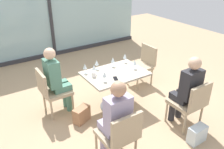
{
  "coord_description": "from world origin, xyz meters",
  "views": [
    {
      "loc": [
        -2.1,
        -3.11,
        2.59
      ],
      "look_at": [
        0.0,
        0.1,
        0.65
      ],
      "focal_mm": 37.44,
      "sensor_mm": 36.0,
      "label": 1
    }
  ],
  "objects_px": {
    "coffee_cup": "(94,74)",
    "person_front_left": "(115,117)",
    "handbag_1": "(82,115)",
    "wine_glass_3": "(85,67)",
    "chair_front_left": "(120,134)",
    "cell_phone_on_table": "(115,78)",
    "wine_glass_1": "(94,68)",
    "dining_table_main": "(115,83)",
    "handbag_0": "(197,134)",
    "person_far_left": "(56,78)",
    "chair_far_left": "(51,89)",
    "wine_glass_0": "(97,63)",
    "wine_glass_5": "(104,75)",
    "wine_glass_2": "(125,56)",
    "person_front_right": "(187,88)",
    "wine_glass_4": "(135,62)",
    "chair_front_right": "(191,102)",
    "wine_glass_6": "(113,60)",
    "chair_far_right": "(143,63)"
  },
  "relations": [
    {
      "from": "chair_front_right",
      "to": "wine_glass_5",
      "type": "relative_size",
      "value": 4.7
    },
    {
      "from": "person_front_right",
      "to": "dining_table_main",
      "type": "bearing_deg",
      "value": 123.56
    },
    {
      "from": "wine_glass_5",
      "to": "chair_far_right",
      "type": "bearing_deg",
      "value": 24.76
    },
    {
      "from": "chair_far_left",
      "to": "wine_glass_0",
      "type": "height_order",
      "value": "wine_glass_0"
    },
    {
      "from": "chair_far_left",
      "to": "chair_front_right",
      "type": "bearing_deg",
      "value": -42.75
    },
    {
      "from": "chair_front_right",
      "to": "wine_glass_0",
      "type": "xyz_separation_m",
      "value": [
        -0.9,
        1.46,
        0.37
      ]
    },
    {
      "from": "wine_glass_2",
      "to": "coffee_cup",
      "type": "bearing_deg",
      "value": -165.93
    },
    {
      "from": "dining_table_main",
      "to": "handbag_0",
      "type": "height_order",
      "value": "dining_table_main"
    },
    {
      "from": "wine_glass_2",
      "to": "chair_front_left",
      "type": "bearing_deg",
      "value": -127.79
    },
    {
      "from": "wine_glass_0",
      "to": "cell_phone_on_table",
      "type": "distance_m",
      "value": 0.52
    },
    {
      "from": "wine_glass_5",
      "to": "handbag_1",
      "type": "distance_m",
      "value": 0.84
    },
    {
      "from": "wine_glass_1",
      "to": "handbag_1",
      "type": "distance_m",
      "value": 0.85
    },
    {
      "from": "coffee_cup",
      "to": "person_front_left",
      "type": "bearing_deg",
      "value": -104.91
    },
    {
      "from": "chair_front_right",
      "to": "person_far_left",
      "type": "relative_size",
      "value": 0.69
    },
    {
      "from": "cell_phone_on_table",
      "to": "person_far_left",
      "type": "bearing_deg",
      "value": 162.44
    },
    {
      "from": "chair_far_left",
      "to": "wine_glass_5",
      "type": "height_order",
      "value": "wine_glass_5"
    },
    {
      "from": "handbag_1",
      "to": "wine_glass_3",
      "type": "bearing_deg",
      "value": 28.31
    },
    {
      "from": "chair_front_left",
      "to": "person_front_left",
      "type": "xyz_separation_m",
      "value": [
        0.0,
        0.11,
        0.2
      ]
    },
    {
      "from": "coffee_cup",
      "to": "handbag_1",
      "type": "distance_m",
      "value": 0.73
    },
    {
      "from": "wine_glass_6",
      "to": "chair_far_left",
      "type": "bearing_deg",
      "value": 169.51
    },
    {
      "from": "person_front_right",
      "to": "coffee_cup",
      "type": "bearing_deg",
      "value": 134.43
    },
    {
      "from": "chair_front_right",
      "to": "wine_glass_1",
      "type": "height_order",
      "value": "wine_glass_1"
    },
    {
      "from": "wine_glass_5",
      "to": "handbag_0",
      "type": "distance_m",
      "value": 1.73
    },
    {
      "from": "chair_front_right",
      "to": "chair_far_left",
      "type": "relative_size",
      "value": 1.0
    },
    {
      "from": "cell_phone_on_table",
      "to": "handbag_1",
      "type": "relative_size",
      "value": 0.48
    },
    {
      "from": "cell_phone_on_table",
      "to": "wine_glass_3",
      "type": "bearing_deg",
      "value": 146.71
    },
    {
      "from": "wine_glass_0",
      "to": "handbag_1",
      "type": "xyz_separation_m",
      "value": [
        -0.53,
        -0.36,
        -0.72
      ]
    },
    {
      "from": "chair_far_left",
      "to": "wine_glass_5",
      "type": "distance_m",
      "value": 1.03
    },
    {
      "from": "wine_glass_6",
      "to": "cell_phone_on_table",
      "type": "height_order",
      "value": "wine_glass_6"
    },
    {
      "from": "person_front_right",
      "to": "chair_far_left",
      "type": "bearing_deg",
      "value": 139.24
    },
    {
      "from": "person_front_left",
      "to": "cell_phone_on_table",
      "type": "xyz_separation_m",
      "value": [
        0.58,
        0.86,
        0.03
      ]
    },
    {
      "from": "wine_glass_1",
      "to": "wine_glass_4",
      "type": "xyz_separation_m",
      "value": [
        0.73,
        -0.21,
        0.0
      ]
    },
    {
      "from": "cell_phone_on_table",
      "to": "wine_glass_1",
      "type": "bearing_deg",
      "value": 143.88
    },
    {
      "from": "dining_table_main",
      "to": "wine_glass_2",
      "type": "relative_size",
      "value": 5.95
    },
    {
      "from": "chair_front_left",
      "to": "wine_glass_2",
      "type": "xyz_separation_m",
      "value": [
        1.11,
        1.43,
        0.37
      ]
    },
    {
      "from": "wine_glass_0",
      "to": "wine_glass_1",
      "type": "distance_m",
      "value": 0.21
    },
    {
      "from": "person_front_left",
      "to": "chair_far_left",
      "type": "bearing_deg",
      "value": 103.18
    },
    {
      "from": "person_front_left",
      "to": "wine_glass_1",
      "type": "distance_m",
      "value": 1.26
    },
    {
      "from": "chair_far_left",
      "to": "cell_phone_on_table",
      "type": "height_order",
      "value": "chair_far_left"
    },
    {
      "from": "person_far_left",
      "to": "wine_glass_2",
      "type": "distance_m",
      "value": 1.38
    },
    {
      "from": "wine_glass_2",
      "to": "wine_glass_3",
      "type": "relative_size",
      "value": 1.0
    },
    {
      "from": "wine_glass_2",
      "to": "handbag_1",
      "type": "relative_size",
      "value": 0.62
    },
    {
      "from": "person_front_left",
      "to": "coffee_cup",
      "type": "bearing_deg",
      "value": 75.09
    },
    {
      "from": "person_front_left",
      "to": "wine_glass_0",
      "type": "height_order",
      "value": "person_front_left"
    },
    {
      "from": "person_front_right",
      "to": "wine_glass_1",
      "type": "relative_size",
      "value": 6.81
    },
    {
      "from": "wine_glass_3",
      "to": "wine_glass_4",
      "type": "distance_m",
      "value": 0.91
    },
    {
      "from": "wine_glass_1",
      "to": "wine_glass_3",
      "type": "distance_m",
      "value": 0.17
    },
    {
      "from": "chair_far_left",
      "to": "wine_glass_4",
      "type": "bearing_deg",
      "value": -19.86
    },
    {
      "from": "person_front_left",
      "to": "handbag_0",
      "type": "xyz_separation_m",
      "value": [
        1.23,
        -0.44,
        -0.56
      ]
    },
    {
      "from": "wine_glass_2",
      "to": "wine_glass_1",
      "type": "bearing_deg",
      "value": -170.69
    }
  ]
}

